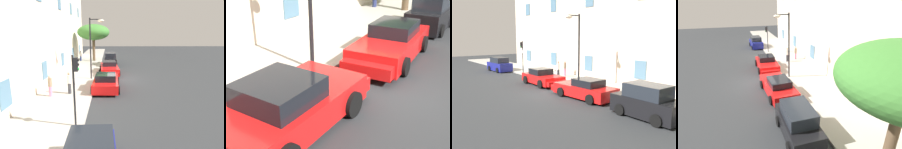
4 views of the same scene
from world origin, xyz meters
The scene contains 11 objects.
ground_plane centered at (0.00, 0.00, 0.00)m, with size 80.00×80.00×0.00m, color #2B2D30.
sidewalk centered at (0.00, 4.44, 0.07)m, with size 60.00×4.23×0.14m, color #A8A399.
building_facade centered at (0.00, 8.54, 6.83)m, with size 38.24×4.47×13.62m.
sportscar_red_lead centered at (-3.29, 1.31, 0.63)m, with size 4.63×2.33×1.42m.
sportscar_yellow_flank centered at (2.27, 1.05, 0.61)m, with size 5.10×2.40×1.40m.
hatchback_parked centered at (7.53, 0.91, 0.83)m, with size 3.72×1.90×1.82m.
hatchback_distant centered at (-13.81, 1.56, 0.79)m, with size 3.97×1.94×1.72m.
traffic_light centered at (-9.85, 2.66, 2.62)m, with size 0.44×0.36×3.64m.
street_lamp centered at (-0.32, 2.47, 4.21)m, with size 0.44×1.42×5.92m.
pedestrian_admiring centered at (-4.88, 4.09, 1.02)m, with size 0.40×0.40×1.69m.
pedestrian_bystander centered at (-5.47, 5.37, 0.96)m, with size 0.39×0.39×1.58m.
Camera 3 is at (14.77, -10.14, 4.31)m, focal length 38.91 mm.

